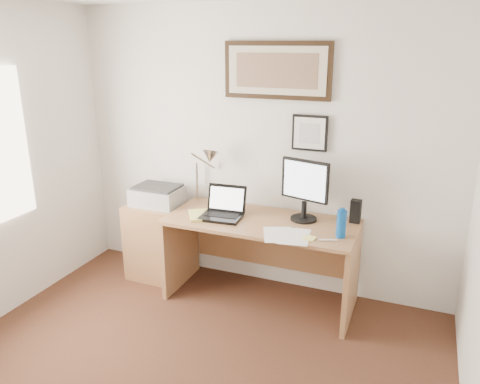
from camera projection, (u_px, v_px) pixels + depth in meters
The scene contains 17 objects.
wall_back at pixel (260, 151), 4.14m from camera, with size 3.50×0.02×2.50m, color silver.
side_cabinet at pixel (156, 241), 4.46m from camera, with size 0.50×0.40×0.73m, color #90623C.
water_bottle at pixel (341, 224), 3.55m from camera, with size 0.07×0.07×0.21m, color #0B4899.
bottle_cap at pixel (342, 210), 3.51m from camera, with size 0.04×0.04×0.02m, color #0B4899.
speaker at pixel (356, 211), 3.84m from camera, with size 0.09×0.08×0.19m, color black.
paper_sheet_a at pixel (278, 235), 3.63m from camera, with size 0.22×0.31×0.00m, color white.
paper_sheet_b at pixel (294, 236), 3.59m from camera, with size 0.23×0.33×0.00m, color white.
sticky_pad at pixel (309, 238), 3.54m from camera, with size 0.09×0.09×0.01m, color #FDFF78.
marker_pen at pixel (328, 240), 3.51m from camera, with size 0.02×0.02×0.14m, color white.
book at pixel (189, 216), 3.99m from camera, with size 0.20×0.27×0.02m, color #E4DF6B.
desk at pixel (264, 242), 4.07m from camera, with size 1.60×0.70×0.75m.
laptop at pixel (223, 210), 3.98m from camera, with size 0.36×0.32×0.26m.
lcd_monitor at pixel (305, 187), 3.83m from camera, with size 0.41×0.22×0.52m.
printer at pixel (158, 195), 4.33m from camera, with size 0.44×0.34×0.18m.
desk_lamp at pixel (209, 159), 4.14m from camera, with size 0.29×0.27×0.53m.
picture_large at pixel (277, 70), 3.85m from camera, with size 0.92×0.04×0.47m.
picture_small at pixel (310, 133), 3.90m from camera, with size 0.30×0.03×0.30m.
Camera 1 is at (1.35, -1.83, 2.18)m, focal length 35.00 mm.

